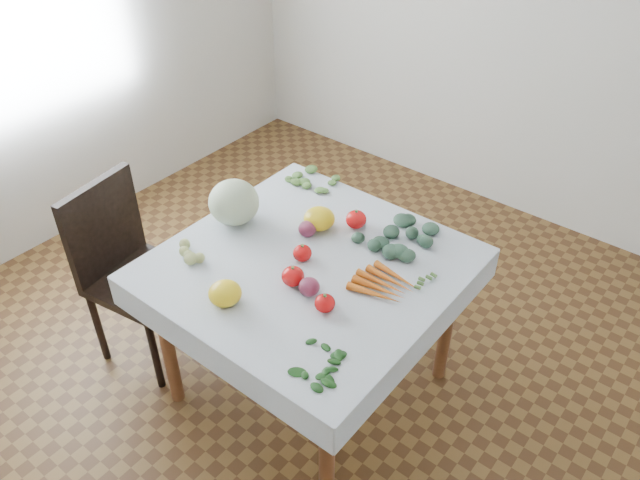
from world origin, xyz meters
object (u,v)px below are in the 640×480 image
Objects in this scene: cabbage at (234,202)px; heirloom_back at (319,219)px; chair at (127,262)px; carrot_bunch at (384,284)px; table at (309,282)px.

cabbage reaches higher than heirloom_back.
carrot_bunch is (1.16, 0.37, 0.25)m from chair.
heirloom_back is (-0.12, 0.21, 0.15)m from table.
cabbage is 0.76m from carrot_bunch.
cabbage is 1.62× the size of heirloom_back.
table is at bearing 20.04° from chair.
chair reaches higher than table.
table is 4.57× the size of cabbage.
table is 4.52× the size of carrot_bunch.
carrot_bunch is at bearing -18.69° from heirloom_back.
chair is 0.93m from heirloom_back.
table is 0.35m from carrot_bunch.
table is 0.28m from heirloom_back.
carrot_bunch is (0.44, -0.15, -0.03)m from heirloom_back.
cabbage is at bearing 38.86° from chair.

